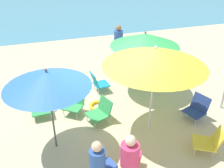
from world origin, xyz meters
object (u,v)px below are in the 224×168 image
beach_chair_b (41,107)px  beach_chair_f (74,103)px  beach_chair_a (210,141)px  beach_chair_e (98,82)px  beach_chair_c (101,111)px  umbrella_yellow (155,57)px  person_b (130,154)px  beach_chair_d (197,108)px  person_a (100,161)px  swim_ring (98,106)px  umbrella_green (145,40)px  person_c (118,47)px  umbrella_blue (47,79)px

beach_chair_b → beach_chair_f: bearing=77.1°
beach_chair_a → beach_chair_b: (-3.30, 2.50, -0.03)m
beach_chair_b → beach_chair_e: 1.86m
beach_chair_b → beach_chair_c: bearing=60.8°
umbrella_yellow → person_b: bearing=-130.8°
beach_chair_c → beach_chair_d: 2.45m
person_a → person_b: 0.59m
beach_chair_d → swim_ring: 2.61m
beach_chair_b → beach_chair_e: bearing=109.7°
person_a → beach_chair_b: bearing=92.5°
umbrella_green → swim_ring: umbrella_green is taller
beach_chair_a → swim_ring: beach_chair_a is taller
umbrella_yellow → beach_chair_c: (-0.99, 0.73, -1.60)m
umbrella_yellow → beach_chair_b: size_ratio=4.16×
umbrella_yellow → person_b: size_ratio=2.29×
umbrella_yellow → swim_ring: umbrella_yellow is taller
beach_chair_a → person_b: (-1.82, -0.01, 0.19)m
umbrella_green → person_a: size_ratio=2.11×
beach_chair_f → person_c: person_c is taller
beach_chair_d → person_b: person_b is taller
umbrella_yellow → beach_chair_e: bearing=107.4°
beach_chair_b → beach_chair_d: size_ratio=0.83×
beach_chair_a → beach_chair_c: (-1.89, 1.78, 0.01)m
beach_chair_d → person_a: size_ratio=0.67×
beach_chair_c → beach_chair_d: (2.36, -0.66, 0.02)m
beach_chair_f → beach_chair_a: bearing=84.5°
umbrella_green → umbrella_yellow: umbrella_yellow is taller
person_b → umbrella_yellow: bearing=-5.8°
beach_chair_e → person_a: person_a is taller
swim_ring → person_b: bearing=-90.5°
beach_chair_b → beach_chair_f: (0.85, -0.16, 0.03)m
umbrella_green → umbrella_blue: bearing=-148.8°
beach_chair_b → person_a: 2.64m
umbrella_green → beach_chair_b: bearing=-172.4°
beach_chair_a → swim_ring: bearing=-22.2°
person_b → person_c: 4.92m
beach_chair_a → person_c: bearing=-54.4°
umbrella_green → beach_chair_d: size_ratio=3.12×
umbrella_green → person_a: bearing=-126.9°
umbrella_green → beach_chair_a: (0.25, -2.90, -1.32)m
beach_chair_b → beach_chair_d: beach_chair_d is taller
beach_chair_b → umbrella_yellow: bearing=56.8°
umbrella_yellow → beach_chair_d: bearing=2.7°
beach_chair_d → swim_ring: (-2.26, 1.26, -0.28)m
beach_chair_f → umbrella_yellow: bearing=88.5°
beach_chair_c → person_a: bearing=55.1°
umbrella_green → umbrella_yellow: (-0.65, -1.85, 0.29)m
person_c → umbrella_yellow: bearing=62.1°
beach_chair_c → beach_chair_f: beach_chair_c is taller
beach_chair_c → person_c: size_ratio=0.43×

